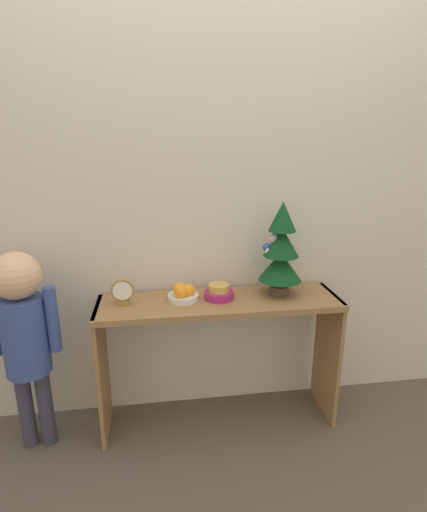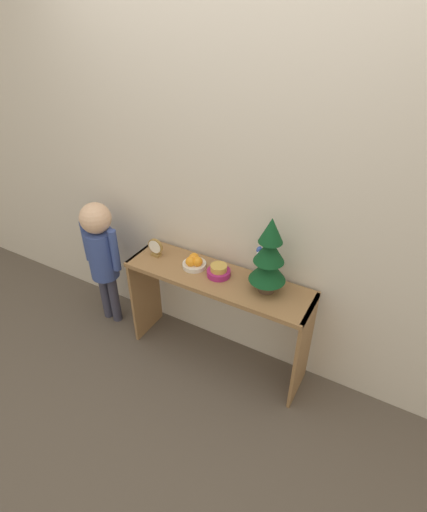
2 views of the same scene
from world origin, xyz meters
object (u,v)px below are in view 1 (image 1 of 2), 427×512
Objects in this scene: fruit_bowl at (183,294)px; desk_clock at (123,293)px; singing_bowl at (219,293)px; mini_tree at (281,250)px; child_figure at (24,327)px.

desk_clock reaches higher than fruit_bowl.
desk_clock is (-0.47, -0.01, 0.03)m from singing_bowl.
mini_tree is at bearing 1.74° from singing_bowl.
desk_clock is 0.47m from child_figure.
fruit_bowl is 1.19× the size of desk_clock.
child_figure is (-0.74, -0.07, -0.09)m from fruit_bowl.
mini_tree is 3.15× the size of fruit_bowl.
fruit_bowl is 0.29m from desk_clock.
child_figure is at bearing -174.70° from fruit_bowl.
mini_tree is 3.26× the size of singing_bowl.
desk_clock reaches higher than singing_bowl.
singing_bowl is (-0.32, -0.01, -0.21)m from mini_tree.
mini_tree is at bearing 3.48° from child_figure.
fruit_bowl reaches higher than singing_bowl.
fruit_bowl is 0.15× the size of child_figure.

